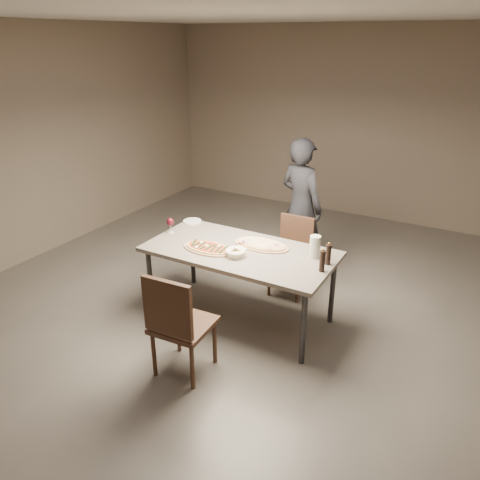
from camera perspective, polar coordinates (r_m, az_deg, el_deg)
The scene contains 14 objects.
room at distance 4.21m, azimuth 0.00°, elevation 6.87°, with size 7.00×7.00×7.00m.
dining_table at distance 4.47m, azimuth 0.00°, elevation -1.85°, with size 1.80×0.90×0.75m.
zucchini_pizza at distance 4.45m, azimuth -3.92°, elevation -0.98°, with size 0.52×0.29×0.05m.
ham_pizza at distance 4.52m, azimuth 2.63°, elevation -0.54°, with size 0.56×0.31×0.04m.
bread_basket at distance 4.29m, azimuth -0.55°, elevation -1.51°, with size 0.19×0.19×0.07m.
oil_dish at distance 4.47m, azimuth 0.40°, elevation -0.89°, with size 0.13×0.13×0.01m.
pepper_mill_left at distance 4.06m, azimuth 9.99°, elevation -2.49°, with size 0.05×0.05×0.21m.
pepper_mill_right at distance 4.19m, azimuth 10.71°, elevation -1.69°, with size 0.05×0.05×0.21m.
carafe at distance 4.31m, azimuth 9.13°, elevation -0.80°, with size 0.10×0.10×0.21m.
wine_glass at distance 4.84m, azimuth -8.49°, elevation 2.14°, with size 0.07×0.07×0.16m.
side_plate at distance 5.14m, azimuth -5.84°, elevation 2.30°, with size 0.20×0.20×0.01m.
chair_near at distance 3.81m, azimuth -7.69°, elevation -9.73°, with size 0.47×0.47×0.95m.
chair_far at distance 5.11m, azimuth 6.45°, elevation -1.30°, with size 0.41×0.41×0.84m.
diner at distance 5.49m, azimuth 7.45°, elevation 4.10°, with size 0.58×0.38×1.60m, color black.
Camera 1 is at (1.97, -3.52, 2.61)m, focal length 35.00 mm.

